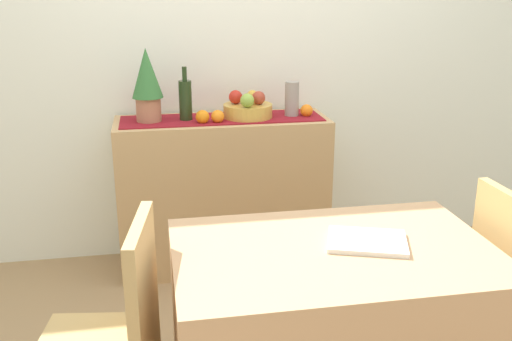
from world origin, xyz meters
TOP-DOWN VIEW (x-y plane):
  - room_wall_rear at (0.00, 1.18)m, footprint 6.40×0.06m
  - sideboard_console at (-0.13, 0.92)m, footprint 1.21×0.42m
  - table_runner at (-0.13, 0.92)m, footprint 1.14×0.32m
  - fruit_bowl at (0.02, 0.92)m, footprint 0.28×0.28m
  - apple_right at (-0.04, 0.94)m, footprint 0.08×0.08m
  - apple_front at (0.08, 0.90)m, footprint 0.08×0.08m
  - apple_upper at (0.01, 0.83)m, footprint 0.08×0.08m
  - apple_left at (0.06, 0.99)m, footprint 0.07×0.07m
  - wine_bottle at (-0.33, 0.92)m, footprint 0.07×0.07m
  - ceramic_vase at (0.28, 0.92)m, footprint 0.08×0.08m
  - potted_plant at (-0.53, 0.92)m, footprint 0.17×0.17m
  - orange_loose_near_bowl at (-0.16, 0.83)m, footprint 0.07×0.07m
  - orange_loose_far at (-0.25, 0.83)m, footprint 0.08×0.08m
  - orange_loose_end at (0.36, 0.89)m, footprint 0.07×0.07m
  - dining_table at (0.10, -0.50)m, footprint 1.15×0.75m
  - open_book at (0.22, -0.48)m, footprint 0.33×0.29m

SIDE VIEW (x-z plane):
  - dining_table at x=0.10m, z-range 0.00..0.74m
  - sideboard_console at x=-0.13m, z-range 0.00..0.90m
  - open_book at x=0.22m, z-range 0.74..0.76m
  - table_runner at x=-0.13m, z-range 0.90..0.91m
  - orange_loose_end at x=0.36m, z-range 0.90..0.97m
  - orange_loose_near_bowl at x=-0.16m, z-range 0.90..0.97m
  - orange_loose_far at x=-0.25m, z-range 0.90..0.98m
  - fruit_bowl at x=0.02m, z-range 0.91..0.98m
  - ceramic_vase at x=0.28m, z-range 0.90..1.10m
  - apple_left at x=0.06m, z-range 0.98..1.05m
  - apple_front at x=0.08m, z-range 0.98..1.06m
  - wine_bottle at x=-0.33m, z-range 0.87..1.17m
  - apple_upper at x=0.01m, z-range 0.98..1.06m
  - apple_right at x=-0.04m, z-range 0.98..1.06m
  - potted_plant at x=-0.53m, z-range 0.92..1.33m
  - room_wall_rear at x=0.00m, z-range 0.00..2.70m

